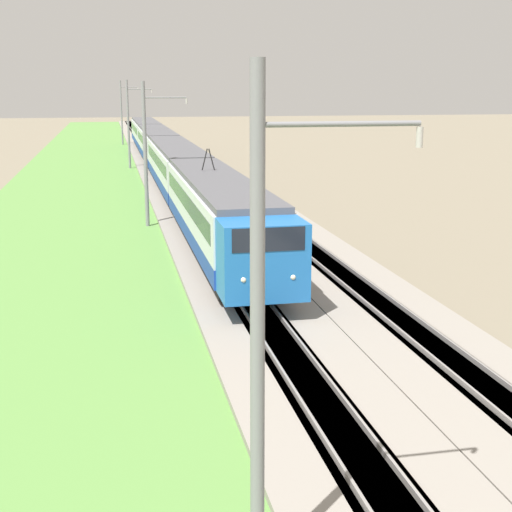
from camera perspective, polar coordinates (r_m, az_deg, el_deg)
The scene contains 10 objects.
ballast_main at distance 55.29m, azimuth -6.49°, elevation 5.17°, with size 240.00×4.40×0.30m.
ballast_adjacent at distance 55.85m, azimuth -1.93°, elevation 5.32°, with size 240.00×4.40×0.30m.
track_main at distance 55.29m, azimuth -6.49°, elevation 5.17°, with size 240.00×1.57×0.45m.
track_adjacent at distance 55.85m, azimuth -1.93°, elevation 5.33°, with size 240.00×1.57×0.45m.
grass_verge at distance 55.12m, azimuth -13.63°, elevation 4.76°, with size 240.00×12.86×0.12m.
passenger_train at distance 63.87m, azimuth -7.29°, elevation 8.17°, with size 83.09×3.01×4.94m.
catenary_mast_near at distance 10.59m, azimuth 0.44°, elevation -6.54°, with size 0.22×2.56×8.28m.
catenary_mast_mid at distance 41.08m, azimuth -8.77°, elevation 8.10°, with size 0.22×2.56×8.26m.
catenary_mast_far at distance 72.10m, azimuth -10.14°, elevation 10.38°, with size 0.22×2.56×8.67m.
catenary_mast_distant at distance 103.18m, azimuth -10.68°, elevation 11.24°, with size 0.22×2.56×8.92m.
Camera 1 is at (-4.53, 4.88, 7.87)m, focal length 50.00 mm.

